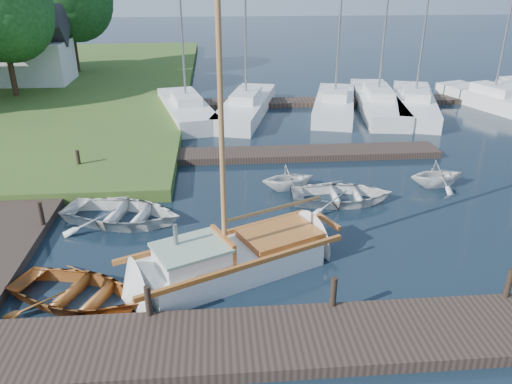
{
  "coord_description": "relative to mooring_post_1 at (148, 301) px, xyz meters",
  "views": [
    {
      "loc": [
        -1.24,
        -14.97,
        7.96
      ],
      "look_at": [
        0.0,
        0.0,
        1.2
      ],
      "focal_mm": 35.0,
      "sensor_mm": 36.0,
      "label": 1
    }
  ],
  "objects": [
    {
      "name": "far_dock",
      "position": [
        5.0,
        11.5,
        -0.55
      ],
      "size": [
        14.0,
        1.6,
        0.3
      ],
      "primitive_type": "cube",
      "color": "#2C211B",
      "rests_on": "ground"
    },
    {
      "name": "tender_c",
      "position": [
        6.31,
        6.51,
        -0.31
      ],
      "size": [
        3.89,
        2.87,
        0.78
      ],
      "primitive_type": "imported",
      "rotation": [
        0.0,
        0.0,
        1.52
      ],
      "color": "silver",
      "rests_on": "ground"
    },
    {
      "name": "house_c",
      "position": [
        -11.0,
        27.0,
        1.88
      ],
      "size": [
        5.25,
        4.0,
        5.28
      ],
      "color": "white",
      "rests_on": "shore"
    },
    {
      "name": "tender_b",
      "position": [
        4.52,
        7.85,
        -0.14
      ],
      "size": [
        2.38,
        2.15,
        1.11
      ],
      "primitive_type": "imported",
      "rotation": [
        0.0,
        0.0,
        1.74
      ],
      "color": "silver",
      "rests_on": "ground"
    },
    {
      "name": "tender_d",
      "position": [
        10.45,
        7.66,
        -0.11
      ],
      "size": [
        2.42,
        2.15,
        1.18
      ],
      "primitive_type": "imported",
      "rotation": [
        0.0,
        0.0,
        1.68
      ],
      "color": "silver",
      "rests_on": "ground"
    },
    {
      "name": "marina_boat_1",
      "position": [
        3.56,
        18.93,
        -0.14
      ],
      "size": [
        4.4,
        9.25,
        9.63
      ],
      "rotation": [
        0.0,
        0.0,
        1.32
      ],
      "color": "silver",
      "rests_on": "ground"
    },
    {
      "name": "tender_a",
      "position": [
        -1.54,
        5.54,
        -0.27
      ],
      "size": [
        4.79,
        3.99,
        0.86
      ],
      "primitive_type": "imported",
      "rotation": [
        0.0,
        0.0,
        1.29
      ],
      "color": "silver",
      "rests_on": "ground"
    },
    {
      "name": "marina_boat_4",
      "position": [
        13.75,
        18.76,
        -0.14
      ],
      "size": [
        4.84,
        9.46,
        9.78
      ],
      "rotation": [
        0.0,
        0.0,
        1.27
      ],
      "color": "silver",
      "rests_on": "ground"
    },
    {
      "name": "left_dock",
      "position": [
        -5.0,
        7.0,
        -0.55
      ],
      "size": [
        2.2,
        18.0,
        0.3
      ],
      "primitive_type": "cube",
      "color": "#2C211B",
      "rests_on": "ground"
    },
    {
      "name": "dinghy",
      "position": [
        -2.0,
        1.09,
        -0.32
      ],
      "size": [
        4.45,
        3.9,
        0.77
      ],
      "primitive_type": "imported",
      "rotation": [
        0.0,
        0.0,
        1.16
      ],
      "color": "#9B491E",
      "rests_on": "ground"
    },
    {
      "name": "mooring_post_5",
      "position": [
        -4.0,
        10.0,
        0.0
      ],
      "size": [
        0.16,
        0.16,
        0.8
      ],
      "primitive_type": "cylinder",
      "color": "black",
      "rests_on": "left_dock"
    },
    {
      "name": "mooring_post_3",
      "position": [
        9.0,
        0.0,
        0.0
      ],
      "size": [
        0.16,
        0.16,
        0.8
      ],
      "primitive_type": "cylinder",
      "color": "black",
      "rests_on": "near_dock"
    },
    {
      "name": "mooring_post_2",
      "position": [
        4.5,
        0.0,
        0.0
      ],
      "size": [
        0.16,
        0.16,
        0.8
      ],
      "primitive_type": "cylinder",
      "color": "black",
      "rests_on": "near_dock"
    },
    {
      "name": "sailboat",
      "position": [
        2.22,
        2.22,
        -0.36
      ],
      "size": [
        7.31,
        4.78,
        9.83
      ],
      "rotation": [
        0.0,
        0.0,
        0.43
      ],
      "color": "silver",
      "rests_on": "ground"
    },
    {
      "name": "marina_boat_2",
      "position": [
        8.9,
        19.02,
        -0.13
      ],
      "size": [
        4.18,
        8.23,
        10.69
      ],
      "rotation": [
        0.0,
        0.0,
        1.31
      ],
      "color": "silver",
      "rests_on": "ground"
    },
    {
      "name": "mooring_post_4",
      "position": [
        -4.0,
        5.0,
        0.0
      ],
      "size": [
        0.16,
        0.16,
        0.8
      ],
      "primitive_type": "cylinder",
      "color": "black",
      "rests_on": "left_dock"
    },
    {
      "name": "near_dock",
      "position": [
        3.0,
        -1.0,
        -0.55
      ],
      "size": [
        18.0,
        2.2,
        0.3
      ],
      "primitive_type": "cube",
      "color": "#2C211B",
      "rests_on": "ground"
    },
    {
      "name": "pontoon",
      "position": [
        13.0,
        21.0,
        -0.55
      ],
      "size": [
        30.0,
        1.6,
        0.3
      ],
      "primitive_type": "cube",
      "color": "#2C211B",
      "rests_on": "ground"
    },
    {
      "name": "ground",
      "position": [
        3.0,
        5.0,
        -0.7
      ],
      "size": [
        160.0,
        160.0,
        0.0
      ],
      "primitive_type": "plane",
      "color": "black",
      "rests_on": "ground"
    },
    {
      "name": "marina_boat_3",
      "position": [
        11.64,
        19.34,
        -0.12
      ],
      "size": [
        3.56,
        9.97,
        12.85
      ],
      "rotation": [
        0.0,
        0.0,
        1.43
      ],
      "color": "silver",
      "rests_on": "ground"
    },
    {
      "name": "marina_boat_5",
      "position": [
        18.94,
        19.26,
        -0.12
      ],
      "size": [
        4.67,
        8.15,
        12.05
      ],
      "rotation": [
        0.0,
        0.0,
        1.91
      ],
      "color": "silver",
      "rests_on": "ground"
    },
    {
      "name": "mooring_post_1",
      "position": [
        0.0,
        0.0,
        0.0
      ],
      "size": [
        0.16,
        0.16,
        0.8
      ],
      "primitive_type": "cylinder",
      "color": "black",
      "rests_on": "near_dock"
    },
    {
      "name": "marina_boat_0",
      "position": [
        0.07,
        18.62,
        -0.13
      ],
      "size": [
        3.99,
        8.44,
        11.1
      ],
      "rotation": [
        0.0,
        0.0,
        1.8
      ],
      "color": "silver",
      "rests_on": "ground"
    }
  ]
}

